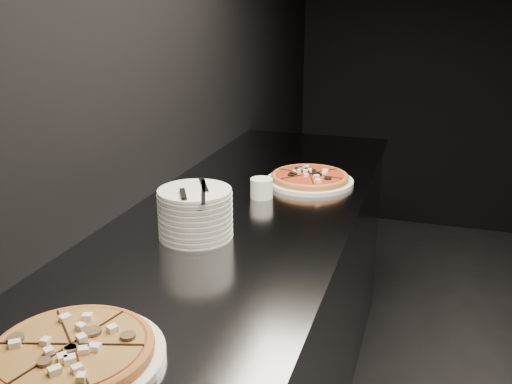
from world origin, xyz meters
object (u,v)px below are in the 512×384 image
(plate_stack, at_px, (195,213))
(ramekin, at_px, (262,188))
(cutlery, at_px, (195,191))
(counter, at_px, (240,335))
(pizza_mushroom, at_px, (72,353))
(pizza_tomato, at_px, (310,178))

(plate_stack, height_order, ramekin, plate_stack)
(plate_stack, height_order, cutlery, cutlery)
(counter, distance_m, pizza_mushroom, 0.98)
(pizza_tomato, bearing_deg, counter, -110.45)
(counter, xyz_separation_m, ramekin, (0.02, 0.18, 0.50))
(pizza_tomato, height_order, plate_stack, plate_stack)
(pizza_tomato, height_order, ramekin, ramekin)
(counter, height_order, cutlery, cutlery)
(pizza_mushroom, distance_m, plate_stack, 0.65)
(pizza_mushroom, height_order, ramekin, ramekin)
(plate_stack, bearing_deg, pizza_mushroom, -88.15)
(ramekin, bearing_deg, pizza_tomato, 59.25)
(counter, height_order, pizza_tomato, pizza_tomato)
(counter, relative_size, pizza_tomato, 6.98)
(pizza_tomato, bearing_deg, pizza_mushroom, -98.65)
(pizza_tomato, relative_size, plate_stack, 1.62)
(counter, distance_m, cutlery, 0.65)
(pizza_mushroom, bearing_deg, pizza_tomato, 81.35)
(pizza_mushroom, xyz_separation_m, pizza_tomato, (0.19, 1.25, -0.00))
(plate_stack, relative_size, cutlery, 0.95)
(counter, relative_size, cutlery, 10.74)
(cutlery, height_order, ramekin, cutlery)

